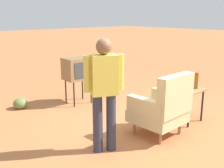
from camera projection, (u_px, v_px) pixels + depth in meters
ground_plane at (153, 131)px, 4.69m from camera, size 60.00×60.00×0.00m
armchair at (163, 107)px, 4.41m from camera, size 0.79×0.79×1.06m
side_table at (186, 93)px, 5.04m from camera, size 0.56×0.56×0.63m
tv_on_stand at (78, 69)px, 6.01m from camera, size 0.63×0.49×1.03m
person_standing at (104, 89)px, 3.81m from camera, size 0.52×0.36×1.64m
bottle_tall_amber at (196, 81)px, 4.97m from camera, size 0.07×0.07×0.30m
soda_can_red at (181, 84)px, 5.11m from camera, size 0.07×0.07×0.12m
bottle_short_clear at (187, 86)px, 4.76m from camera, size 0.06×0.06×0.20m
soda_can_blue at (178, 85)px, 5.03m from camera, size 0.07×0.07×0.12m
flower_vase at (189, 82)px, 4.89m from camera, size 0.15×0.10×0.27m
shrub_mid at (20, 103)px, 5.81m from camera, size 0.29×0.29×0.22m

